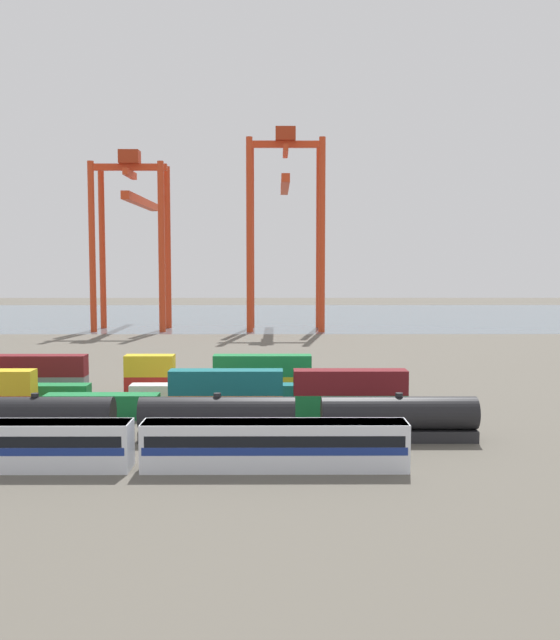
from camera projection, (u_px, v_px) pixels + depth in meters
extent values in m
plane|color=#5B564C|center=(240.00, 362.00, 120.01)|extent=(420.00, 420.00, 0.00)
cube|color=slate|center=(256.00, 316.00, 220.24)|extent=(400.00, 110.00, 0.01)
cube|color=silver|center=(275.00, 445.00, 57.92)|extent=(21.36, 3.10, 3.90)
cube|color=navy|center=(275.00, 447.00, 57.93)|extent=(20.93, 3.14, 0.64)
cube|color=black|center=(275.00, 437.00, 57.87)|extent=(20.51, 3.13, 0.90)
cube|color=slate|center=(275.00, 424.00, 57.78)|extent=(21.15, 2.85, 0.36)
cube|color=#232326|center=(36.00, 435.00, 67.11)|extent=(14.48, 2.50, 1.10)
cylinder|color=black|center=(35.00, 413.00, 66.94)|extent=(14.48, 3.06, 3.06)
cylinder|color=black|center=(35.00, 395.00, 66.80)|extent=(0.70, 0.70, 0.36)
cube|color=#232326|center=(218.00, 435.00, 67.20)|extent=(14.48, 2.50, 1.10)
cylinder|color=black|center=(217.00, 413.00, 67.03)|extent=(14.48, 3.06, 3.06)
cylinder|color=black|center=(217.00, 395.00, 66.89)|extent=(0.70, 0.70, 0.36)
cube|color=#232326|center=(399.00, 435.00, 67.28)|extent=(14.48, 2.50, 1.10)
cylinder|color=black|center=(399.00, 413.00, 67.11)|extent=(14.48, 3.06, 3.06)
cylinder|color=black|center=(399.00, 395.00, 66.97)|extent=(0.70, 0.70, 0.36)
cube|color=#197538|center=(102.00, 406.00, 76.87)|extent=(12.10, 2.44, 2.60)
cube|color=orange|center=(226.00, 406.00, 76.94)|extent=(12.10, 2.44, 2.60)
cube|color=#146066|center=(226.00, 382.00, 76.72)|extent=(12.10, 2.44, 2.60)
cube|color=#197538|center=(350.00, 406.00, 77.00)|extent=(12.10, 2.44, 2.60)
cube|color=maroon|center=(350.00, 382.00, 76.79)|extent=(12.10, 2.44, 2.60)
cube|color=#197538|center=(37.00, 396.00, 82.94)|extent=(12.10, 2.44, 2.60)
cube|color=silver|center=(157.00, 395.00, 83.01)|extent=(6.04, 2.44, 2.60)
cube|color=#146066|center=(277.00, 395.00, 83.08)|extent=(12.10, 2.44, 2.60)
cube|color=slate|center=(38.00, 386.00, 89.05)|extent=(12.10, 2.44, 2.60)
cube|color=maroon|center=(37.00, 366.00, 88.84)|extent=(12.10, 2.44, 2.60)
cube|color=#AD211C|center=(150.00, 386.00, 89.12)|extent=(6.04, 2.44, 2.60)
cube|color=gold|center=(150.00, 365.00, 88.91)|extent=(6.04, 2.44, 2.60)
cube|color=gold|center=(262.00, 386.00, 89.19)|extent=(12.10, 2.44, 2.60)
cube|color=#197538|center=(262.00, 365.00, 88.98)|extent=(12.10, 2.44, 2.60)
cylinder|color=red|center=(92.00, 247.00, 169.61)|extent=(1.50, 1.50, 40.12)
cylinder|color=red|center=(162.00, 247.00, 169.70)|extent=(1.50, 1.50, 40.12)
cylinder|color=red|center=(102.00, 248.00, 179.45)|extent=(1.50, 1.50, 40.12)
cylinder|color=red|center=(168.00, 248.00, 179.54)|extent=(1.50, 1.50, 40.12)
cube|color=red|center=(130.00, 167.00, 173.00)|extent=(17.96, 1.20, 1.60)
cube|color=red|center=(130.00, 174.00, 173.13)|extent=(1.20, 11.47, 1.60)
cube|color=red|center=(141.00, 202.00, 187.95)|extent=(2.00, 41.17, 2.00)
cube|color=#9F2C14|center=(130.00, 157.00, 172.81)|extent=(4.80, 4.00, 3.20)
cylinder|color=red|center=(250.00, 235.00, 168.79)|extent=(1.50, 1.50, 45.56)
cylinder|color=red|center=(322.00, 235.00, 168.87)|extent=(1.50, 1.50, 45.56)
cylinder|color=red|center=(251.00, 237.00, 180.21)|extent=(1.50, 1.50, 45.56)
cylinder|color=red|center=(319.00, 237.00, 180.30)|extent=(1.50, 1.50, 45.56)
cube|color=red|center=(286.00, 144.00, 172.75)|extent=(18.62, 1.20, 1.60)
cube|color=red|center=(285.00, 151.00, 172.88)|extent=(1.20, 13.06, 1.60)
cube|color=red|center=(285.00, 185.00, 185.23)|extent=(2.00, 33.80, 2.00)
cube|color=#9F2C14|center=(286.00, 134.00, 172.55)|extent=(4.80, 4.00, 3.20)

